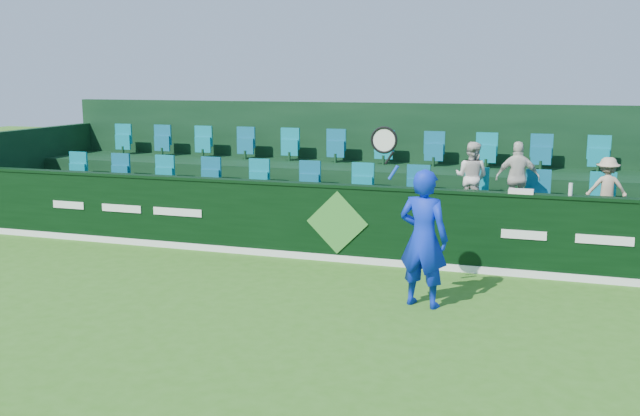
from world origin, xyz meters
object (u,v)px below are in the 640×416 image
(spectator_middle, at_px, (518,178))
(drinks_bottle, at_px, (571,189))
(spectator_left, at_px, (471,177))
(tennis_player, at_px, (423,237))
(spectator_right, at_px, (607,188))
(towel, at_px, (521,191))

(spectator_middle, bearing_deg, drinks_bottle, 120.22)
(spectator_left, height_order, drinks_bottle, spectator_left)
(spectator_middle, bearing_deg, tennis_player, 63.87)
(spectator_right, bearing_deg, drinks_bottle, 55.31)
(spectator_left, xyz_separation_m, drinks_bottle, (1.64, -1.12, 0.03))
(spectator_middle, xyz_separation_m, drinks_bottle, (0.85, -1.12, 0.01))
(tennis_player, height_order, spectator_right, tennis_player)
(towel, bearing_deg, spectator_left, 128.84)
(tennis_player, bearing_deg, spectator_right, 51.01)
(tennis_player, xyz_separation_m, drinks_bottle, (1.94, 2.03, 0.47))
(tennis_player, relative_size, drinks_bottle, 13.00)
(tennis_player, relative_size, towel, 6.72)
(spectator_left, height_order, towel, spectator_left)
(spectator_left, height_order, spectator_middle, spectator_middle)
(drinks_bottle, bearing_deg, spectator_left, 145.74)
(tennis_player, distance_m, towel, 2.39)
(spectator_left, bearing_deg, tennis_player, 99.13)
(tennis_player, distance_m, spectator_right, 4.06)
(tennis_player, xyz_separation_m, spectator_left, (0.30, 3.15, 0.44))
(spectator_right, bearing_deg, spectator_left, -6.33)
(spectator_middle, relative_size, drinks_bottle, 6.41)
(spectator_left, relative_size, spectator_middle, 0.98)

